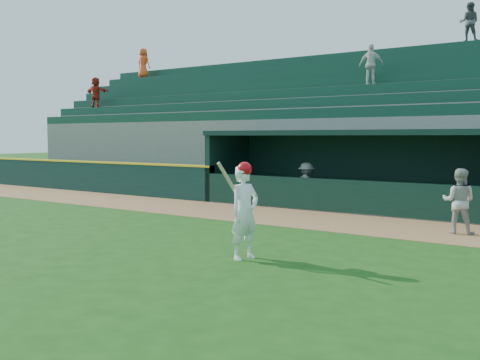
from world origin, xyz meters
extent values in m
plane|color=#1A4611|center=(0.00, 0.00, 0.00)|extent=(120.00, 120.00, 0.00)
cube|color=#97683C|center=(0.00, 4.90, 0.01)|extent=(40.00, 3.00, 0.01)
cube|color=black|center=(-12.25, 6.55, 0.60)|extent=(15.50, 0.30, 1.20)
cube|color=yellow|center=(-12.25, 6.55, 1.23)|extent=(15.50, 0.32, 0.06)
imported|color=#A6A6A1|center=(3.93, 4.88, 0.76)|extent=(0.79, 0.64, 1.53)
imported|color=gray|center=(-1.20, 7.22, 0.71)|extent=(1.05, 0.81, 1.43)
cube|color=slate|center=(0.00, 7.70, 0.02)|extent=(9.00, 2.60, 0.04)
cube|color=black|center=(-4.60, 7.70, 1.15)|extent=(0.20, 2.60, 2.30)
cube|color=black|center=(0.00, 9.00, 1.15)|extent=(9.40, 0.20, 2.30)
cube|color=black|center=(0.00, 7.70, 2.38)|extent=(9.40, 2.80, 0.16)
cube|color=black|center=(0.00, 6.48, 0.50)|extent=(9.00, 0.16, 1.00)
cube|color=brown|center=(0.00, 8.50, 0.25)|extent=(8.40, 0.45, 0.10)
cube|color=slate|center=(0.00, 9.53, 1.46)|extent=(34.00, 0.85, 2.91)
cube|color=#0F3828|center=(0.00, 9.41, 3.09)|extent=(34.00, 0.60, 0.36)
cube|color=slate|center=(0.00, 10.38, 1.68)|extent=(34.00, 0.85, 3.36)
cube|color=#0F3828|center=(0.00, 10.26, 3.54)|extent=(34.00, 0.60, 0.36)
cube|color=slate|center=(0.00, 11.22, 1.91)|extent=(34.00, 0.85, 3.81)
cube|color=#0F3828|center=(0.00, 11.11, 3.99)|extent=(34.00, 0.60, 0.36)
cube|color=slate|center=(0.00, 12.07, 2.13)|extent=(34.00, 0.85, 4.26)
cube|color=#0F3828|center=(0.00, 11.96, 4.44)|extent=(34.00, 0.60, 0.36)
cube|color=slate|center=(0.00, 12.93, 2.35)|extent=(34.00, 0.85, 4.71)
cube|color=#0F3828|center=(0.00, 12.81, 4.89)|extent=(34.00, 0.60, 0.36)
cube|color=slate|center=(0.00, 13.78, 2.58)|extent=(34.00, 0.85, 5.16)
cube|color=#0F3828|center=(0.00, 13.66, 5.34)|extent=(34.00, 0.60, 0.36)
cube|color=slate|center=(0.00, 14.62, 2.80)|extent=(34.00, 0.85, 5.61)
cube|color=#0F3828|center=(0.00, 14.51, 5.79)|extent=(34.00, 0.60, 0.36)
cube|color=slate|center=(0.00, 15.20, 2.80)|extent=(34.50, 0.30, 5.61)
imported|color=#FF4E1C|center=(-14.59, 13.68, 6.33)|extent=(0.81, 0.55, 1.62)
imported|color=silver|center=(-0.57, 11.12, 4.92)|extent=(0.93, 0.50, 1.50)
imported|color=#AD271A|center=(-14.60, 10.28, 4.49)|extent=(1.45, 0.57, 1.53)
imported|color=#474747|center=(2.11, 14.53, 6.73)|extent=(0.81, 0.66, 1.53)
imported|color=white|center=(1.21, -0.04, 0.87)|extent=(0.56, 0.72, 1.73)
sphere|color=red|center=(1.21, -0.04, 1.66)|extent=(0.27, 0.27, 0.27)
cylinder|color=tan|center=(1.03, -0.26, 1.43)|extent=(0.29, 0.47, 0.76)
camera|label=1|loc=(6.59, -8.18, 2.25)|focal=40.00mm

